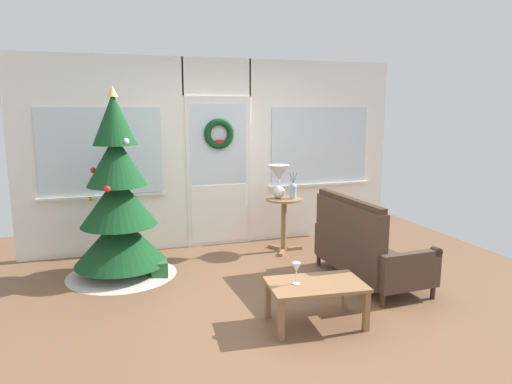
# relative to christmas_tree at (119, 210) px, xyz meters

# --- Properties ---
(ground_plane) EXTENTS (6.76, 6.76, 0.00)m
(ground_plane) POSITION_rel_christmas_tree_xyz_m (1.37, -1.20, -0.76)
(ground_plane) COLOR brown
(back_wall_with_door) EXTENTS (5.20, 0.19, 2.55)m
(back_wall_with_door) POSITION_rel_christmas_tree_xyz_m (1.37, 0.88, 0.52)
(back_wall_with_door) COLOR white
(back_wall_with_door) RESTS_ON ground
(christmas_tree) EXTENTS (1.24, 1.24, 2.13)m
(christmas_tree) POSITION_rel_christmas_tree_xyz_m (0.00, 0.00, 0.00)
(christmas_tree) COLOR #4C331E
(christmas_tree) RESTS_ON ground
(settee_sofa) EXTENTS (0.77, 1.45, 0.96)m
(settee_sofa) POSITION_rel_christmas_tree_xyz_m (2.52, -1.06, -0.39)
(settee_sofa) COLOR #3D281C
(settee_sofa) RESTS_ON ground
(side_table) EXTENTS (0.50, 0.48, 0.72)m
(side_table) POSITION_rel_christmas_tree_xyz_m (2.11, 0.26, -0.25)
(side_table) COLOR #8E6642
(side_table) RESTS_ON ground
(table_lamp) EXTENTS (0.28, 0.28, 0.44)m
(table_lamp) POSITION_rel_christmas_tree_xyz_m (2.05, 0.30, 0.24)
(table_lamp) COLOR silver
(table_lamp) RESTS_ON side_table
(flower_vase) EXTENTS (0.11, 0.10, 0.35)m
(flower_vase) POSITION_rel_christmas_tree_xyz_m (2.21, 0.20, 0.07)
(flower_vase) COLOR #99ADBC
(flower_vase) RESTS_ON side_table
(coffee_table) EXTENTS (0.88, 0.60, 0.39)m
(coffee_table) POSITION_rel_christmas_tree_xyz_m (1.58, -1.84, -0.43)
(coffee_table) COLOR #8E6642
(coffee_table) RESTS_ON ground
(wine_glass) EXTENTS (0.08, 0.08, 0.20)m
(wine_glass) POSITION_rel_christmas_tree_xyz_m (1.40, -1.81, -0.23)
(wine_glass) COLOR silver
(wine_glass) RESTS_ON coffee_table
(gift_box) EXTENTS (0.18, 0.17, 0.18)m
(gift_box) POSITION_rel_christmas_tree_xyz_m (0.40, -0.24, -0.67)
(gift_box) COLOR #266633
(gift_box) RESTS_ON ground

